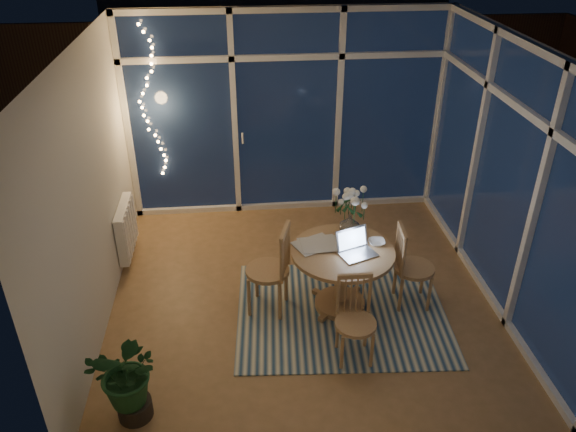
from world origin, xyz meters
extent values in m
plane|color=olive|center=(0.00, 0.00, 0.00)|extent=(4.00, 4.00, 0.00)
plane|color=white|center=(0.00, 0.00, 2.60)|extent=(4.00, 4.00, 0.00)
cube|color=beige|center=(0.00, 2.00, 1.30)|extent=(4.00, 0.04, 2.60)
cube|color=beige|center=(0.00, -2.00, 1.30)|extent=(4.00, 0.04, 2.60)
cube|color=beige|center=(-2.00, 0.00, 1.30)|extent=(0.04, 4.00, 2.60)
cube|color=beige|center=(2.00, 0.00, 1.30)|extent=(0.04, 4.00, 2.60)
cube|color=white|center=(0.00, 1.96, 1.30)|extent=(4.00, 0.10, 2.60)
cube|color=white|center=(1.96, 0.00, 1.30)|extent=(0.10, 4.00, 2.60)
cube|color=white|center=(-1.94, 0.90, 0.40)|extent=(0.10, 0.70, 0.58)
cube|color=black|center=(0.50, 5.00, -0.06)|extent=(12.00, 6.00, 0.10)
cube|color=#382014|center=(0.00, 5.50, 0.90)|extent=(11.00, 0.08, 1.80)
sphere|color=black|center=(-0.80, 3.40, 0.45)|extent=(0.90, 0.90, 0.90)
cube|color=beige|center=(0.34, -0.31, 0.01)|extent=(2.21, 1.82, 0.01)
cylinder|color=#A7724B|center=(0.34, -0.21, 0.35)|extent=(1.08, 1.08, 0.69)
cube|color=#A7724B|center=(-0.40, -0.17, 0.49)|extent=(0.57, 0.57, 0.99)
cube|color=#A7724B|center=(1.08, -0.22, 0.46)|extent=(0.45, 0.45, 0.92)
cube|color=#A7724B|center=(0.33, -0.95, 0.42)|extent=(0.40, 0.40, 0.85)
imported|color=silver|center=(0.46, 0.08, 0.80)|extent=(0.21, 0.21, 0.21)
imported|color=white|center=(0.69, -0.14, 0.71)|extent=(0.16, 0.16, 0.04)
cube|color=beige|center=(0.10, -0.08, 0.70)|extent=(0.43, 0.36, 0.02)
cube|color=black|center=(0.41, -0.27, 0.70)|extent=(0.11, 0.08, 0.01)
imported|color=#194721|center=(-1.56, -1.43, 0.38)|extent=(0.68, 0.64, 0.76)
camera|label=1|loc=(-0.63, -4.70, 3.71)|focal=35.00mm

